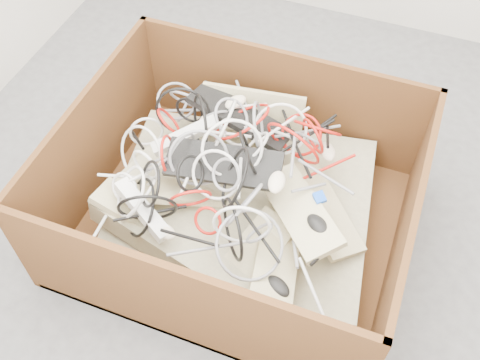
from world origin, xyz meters
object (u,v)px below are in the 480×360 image
(power_strip_right, at_px, (143,210))
(vga_plug, at_px, (319,198))
(power_strip_left, at_px, (185,136))
(cardboard_box, at_px, (234,207))

(power_strip_right, height_order, vga_plug, power_strip_right)
(power_strip_right, relative_size, vga_plug, 6.30)
(power_strip_right, distance_m, vga_plug, 0.65)
(power_strip_left, relative_size, vga_plug, 6.13)
(cardboard_box, distance_m, vga_plug, 0.41)
(cardboard_box, relative_size, power_strip_right, 4.65)
(vga_plug, bearing_deg, power_strip_right, -105.93)
(cardboard_box, distance_m, power_strip_left, 0.36)
(power_strip_left, bearing_deg, vga_plug, -49.76)
(power_strip_right, bearing_deg, cardboard_box, 74.64)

